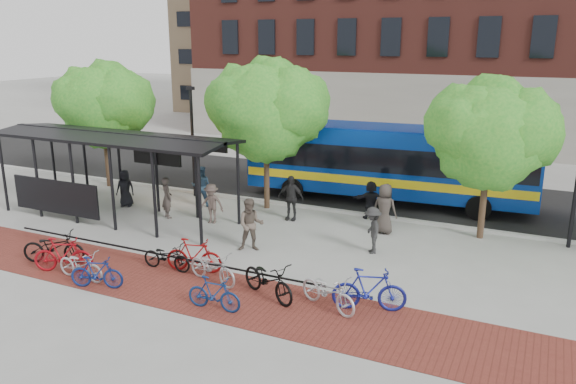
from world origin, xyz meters
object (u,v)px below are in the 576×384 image
at_px(bike_3, 97,273).
at_px(pedestrian_9, 372,230).
at_px(bike_2, 81,265).
at_px(pedestrian_3, 212,204).
at_px(bike_11, 369,290).
at_px(pedestrian_2, 201,186).
at_px(bike_0, 54,247).
at_px(pedestrian_0, 125,188).
at_px(bike_7, 214,294).
at_px(bus, 388,159).
at_px(tree_a, 104,102).
at_px(tree_c, 493,130).
at_px(bike_6, 213,267).
at_px(pedestrian_6, 385,209).
at_px(tree_b, 268,106).
at_px(pedestrian_1, 167,198).
at_px(pedestrian_5, 371,200).
at_px(bike_4, 167,257).
at_px(bus_shelter, 111,146).
at_px(bike_5, 194,255).
at_px(bike_8, 268,279).
at_px(pedestrian_8, 251,225).
at_px(lamp_post_left, 193,139).
at_px(bike_10, 328,291).

xyz_separation_m(bike_3, pedestrian_9, (6.58, 6.28, 0.33)).
relative_size(bike_2, pedestrian_3, 1.12).
distance_m(bike_11, pedestrian_2, 11.71).
distance_m(bike_0, pedestrian_0, 6.57).
bearing_deg(bike_7, pedestrian_9, -27.12).
bearing_deg(bus, tree_a, -170.42).
bearing_deg(pedestrian_2, tree_c, 165.96).
height_order(bike_6, pedestrian_6, pedestrian_6).
distance_m(tree_b, bike_2, 10.25).
bearing_deg(bike_11, pedestrian_2, 38.87).
bearing_deg(pedestrian_1, bike_3, 143.51).
height_order(bike_2, pedestrian_5, pedestrian_5).
height_order(bike_3, bike_4, bike_3).
distance_m(bike_11, pedestrian_1, 11.00).
bearing_deg(bike_7, bus_shelter, 53.45).
relative_size(bike_7, pedestrian_9, 0.98).
bearing_deg(bus, bike_11, -80.84).
height_order(bus_shelter, bike_7, bus_shelter).
relative_size(bike_0, bike_5, 1.13).
xyz_separation_m(pedestrian_1, pedestrian_2, (0.31, 2.05, 0.05)).
bearing_deg(pedestrian_0, tree_c, -10.81).
xyz_separation_m(bike_3, bike_8, (4.93, 1.61, 0.07)).
xyz_separation_m(bike_7, pedestrian_1, (-6.22, 6.20, 0.38)).
distance_m(pedestrian_6, pedestrian_8, 5.31).
bearing_deg(bus_shelter, lamp_post_left, 74.47).
bearing_deg(bike_6, lamp_post_left, 52.27).
distance_m(bike_6, bike_11, 4.87).
distance_m(bike_5, pedestrian_2, 7.42).
bearing_deg(bike_3, bike_10, -93.90).
bearing_deg(bike_5, pedestrian_1, 31.63).
relative_size(bike_3, pedestrian_5, 1.03).
height_order(bike_0, pedestrian_2, pedestrian_2).
relative_size(bike_10, bike_11, 0.98).
bearing_deg(pedestrian_8, bike_11, -53.42).
bearing_deg(bus, bike_2, -120.32).
height_order(tree_c, pedestrian_2, tree_c).
bearing_deg(bus, bike_3, -116.48).
height_order(pedestrian_5, pedestrian_9, pedestrian_9).
bearing_deg(bike_11, bus, -4.54).
distance_m(bus_shelter, pedestrian_8, 7.35).
relative_size(pedestrian_0, pedestrian_8, 0.87).
bearing_deg(lamp_post_left, bike_8, -45.24).
bearing_deg(pedestrian_3, bike_7, -63.93).
bearing_deg(pedestrian_6, pedestrian_0, 15.18).
height_order(bike_3, pedestrian_0, pedestrian_0).
bearing_deg(bike_5, bike_8, -115.42).
distance_m(bike_0, bike_3, 2.86).
bearing_deg(tree_b, bike_2, -101.04).
bearing_deg(bike_5, tree_a, 40.73).
height_order(bike_4, pedestrian_6, pedestrian_6).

